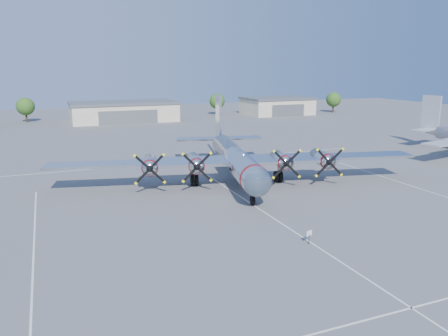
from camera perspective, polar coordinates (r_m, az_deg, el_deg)
name	(u,v)px	position (r m, az deg, el deg)	size (l,w,h in m)	color
ground	(255,206)	(47.39, 4.12, -5.04)	(260.00, 260.00, 0.00)	#59595B
parking_lines	(263,211)	(45.91, 5.09, -5.65)	(60.00, 50.08, 0.01)	silver
hangar_center	(124,111)	(124.49, -12.93, 7.22)	(28.60, 14.60, 5.40)	#C3B59B
hangar_east	(277,106)	(140.48, 6.93, 8.08)	(20.60, 14.60, 5.40)	#C3B59B
tree_west	(25,107)	(130.80, -24.51, 7.31)	(4.80, 4.80, 6.64)	#382619
tree_east	(217,101)	(138.14, -0.91, 8.72)	(4.80, 4.80, 6.64)	#382619
tree_far_east	(334,100)	(149.50, 14.11, 8.66)	(4.80, 4.80, 6.64)	#382619
main_bomber_b29	(234,180)	(58.17, 1.32, -1.57)	(46.63, 31.90, 10.31)	silver
info_placard	(309,235)	(38.06, 11.07, -8.53)	(0.62, 0.22, 1.20)	black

